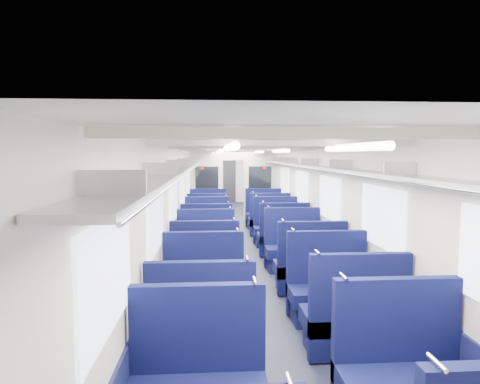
# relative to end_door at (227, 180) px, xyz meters

# --- Properties ---
(floor) EXTENTS (2.80, 18.00, 0.01)m
(floor) POSITION_rel_end_door_xyz_m (0.00, -8.94, -1.00)
(floor) COLOR black
(floor) RESTS_ON ground
(ceiling) EXTENTS (2.80, 18.00, 0.01)m
(ceiling) POSITION_rel_end_door_xyz_m (0.00, -8.94, 1.35)
(ceiling) COLOR silver
(ceiling) RESTS_ON wall_left
(wall_left) EXTENTS (0.02, 18.00, 2.35)m
(wall_left) POSITION_rel_end_door_xyz_m (-1.40, -8.94, 0.18)
(wall_left) COLOR beige
(wall_left) RESTS_ON floor
(dado_left) EXTENTS (0.03, 17.90, 0.70)m
(dado_left) POSITION_rel_end_door_xyz_m (-1.39, -8.94, -0.65)
(dado_left) COLOR #101236
(dado_left) RESTS_ON floor
(wall_right) EXTENTS (0.02, 18.00, 2.35)m
(wall_right) POSITION_rel_end_door_xyz_m (1.40, -8.94, 0.18)
(wall_right) COLOR beige
(wall_right) RESTS_ON floor
(dado_right) EXTENTS (0.03, 17.90, 0.70)m
(dado_right) POSITION_rel_end_door_xyz_m (1.39, -8.94, -0.65)
(dado_right) COLOR #101236
(dado_right) RESTS_ON floor
(wall_far) EXTENTS (2.80, 0.02, 2.35)m
(wall_far) POSITION_rel_end_door_xyz_m (0.00, 0.06, 0.18)
(wall_far) COLOR beige
(wall_far) RESTS_ON floor
(luggage_rack_left) EXTENTS (0.36, 17.40, 0.18)m
(luggage_rack_left) POSITION_rel_end_door_xyz_m (-1.21, -8.94, 0.97)
(luggage_rack_left) COLOR #B2B5BA
(luggage_rack_left) RESTS_ON wall_left
(luggage_rack_right) EXTENTS (0.36, 17.40, 0.18)m
(luggage_rack_right) POSITION_rel_end_door_xyz_m (1.21, -8.94, 0.97)
(luggage_rack_right) COLOR #B2B5BA
(luggage_rack_right) RESTS_ON wall_right
(windows) EXTENTS (2.78, 15.60, 0.75)m
(windows) POSITION_rel_end_door_xyz_m (0.00, -9.40, 0.42)
(windows) COLOR white
(windows) RESTS_ON wall_left
(ceiling_fittings) EXTENTS (2.70, 16.06, 0.11)m
(ceiling_fittings) POSITION_rel_end_door_xyz_m (0.00, -9.20, 1.29)
(ceiling_fittings) COLOR beige
(ceiling_fittings) RESTS_ON ceiling
(end_door) EXTENTS (0.75, 0.06, 2.00)m
(end_door) POSITION_rel_end_door_xyz_m (0.00, 0.00, 0.00)
(end_door) COLOR black
(end_door) RESTS_ON floor
(bulkhead) EXTENTS (2.80, 0.10, 2.35)m
(bulkhead) POSITION_rel_end_door_xyz_m (-0.00, -5.38, 0.23)
(bulkhead) COLOR beige
(bulkhead) RESTS_ON floor
(seat_3) EXTENTS (1.08, 0.60, 1.20)m
(seat_3) POSITION_rel_end_door_xyz_m (0.83, -15.97, -0.63)
(seat_3) COLOR #0D1140
(seat_3) RESTS_ON floor
(seat_4) EXTENTS (1.08, 0.60, 1.20)m
(seat_4) POSITION_rel_end_door_xyz_m (-0.83, -15.01, -0.63)
(seat_4) COLOR #0D1140
(seat_4) RESTS_ON floor
(seat_5) EXTENTS (1.08, 0.60, 1.20)m
(seat_5) POSITION_rel_end_door_xyz_m (0.83, -14.80, -0.63)
(seat_5) COLOR #0D1140
(seat_5) RESTS_ON floor
(seat_6) EXTENTS (1.08, 0.60, 1.20)m
(seat_6) POSITION_rel_end_door_xyz_m (-0.83, -13.76, -0.63)
(seat_6) COLOR #0D1140
(seat_6) RESTS_ON floor
(seat_7) EXTENTS (1.08, 0.60, 1.20)m
(seat_7) POSITION_rel_end_door_xyz_m (0.83, -13.81, -0.63)
(seat_7) COLOR #0D1140
(seat_7) RESTS_ON floor
(seat_8) EXTENTS (1.08, 0.60, 1.20)m
(seat_8) POSITION_rel_end_door_xyz_m (-0.83, -12.54, -0.63)
(seat_8) COLOR #0D1140
(seat_8) RESTS_ON floor
(seat_9) EXTENTS (1.08, 0.60, 1.20)m
(seat_9) POSITION_rel_end_door_xyz_m (0.83, -12.72, -0.63)
(seat_9) COLOR #0D1140
(seat_9) RESTS_ON floor
(seat_10) EXTENTS (1.08, 0.60, 1.20)m
(seat_10) POSITION_rel_end_door_xyz_m (-0.83, -11.46, -0.63)
(seat_10) COLOR #0D1140
(seat_10) RESTS_ON floor
(seat_11) EXTENTS (1.08, 0.60, 1.20)m
(seat_11) POSITION_rel_end_door_xyz_m (0.83, -11.37, -0.63)
(seat_11) COLOR #0D1140
(seat_11) RESTS_ON floor
(seat_12) EXTENTS (1.08, 0.60, 1.20)m
(seat_12) POSITION_rel_end_door_xyz_m (-0.83, -10.30, -0.63)
(seat_12) COLOR #0D1140
(seat_12) RESTS_ON floor
(seat_13) EXTENTS (1.08, 0.60, 1.20)m
(seat_13) POSITION_rel_end_door_xyz_m (0.83, -10.26, -0.63)
(seat_13) COLOR #0D1140
(seat_13) RESTS_ON floor
(seat_14) EXTENTS (1.08, 0.60, 1.20)m
(seat_14) POSITION_rel_end_door_xyz_m (-0.83, -9.15, -0.63)
(seat_14) COLOR #0D1140
(seat_14) RESTS_ON floor
(seat_15) EXTENTS (1.08, 0.60, 1.20)m
(seat_15) POSITION_rel_end_door_xyz_m (0.83, -9.22, -0.63)
(seat_15) COLOR #0D1140
(seat_15) RESTS_ON floor
(seat_16) EXTENTS (1.08, 0.60, 1.20)m
(seat_16) POSITION_rel_end_door_xyz_m (-0.83, -8.03, -0.63)
(seat_16) COLOR #0D1140
(seat_16) RESTS_ON floor
(seat_17) EXTENTS (1.08, 0.60, 1.20)m
(seat_17) POSITION_rel_end_door_xyz_m (0.83, -8.03, -0.63)
(seat_17) COLOR #0D1140
(seat_17) RESTS_ON floor
(seat_18) EXTENTS (1.08, 0.60, 1.20)m
(seat_18) POSITION_rel_end_door_xyz_m (-0.83, -6.87, -0.63)
(seat_18) COLOR #0D1140
(seat_18) RESTS_ON floor
(seat_19) EXTENTS (1.08, 0.60, 1.20)m
(seat_19) POSITION_rel_end_door_xyz_m (0.83, -6.85, -0.63)
(seat_19) COLOR #0D1140
(seat_19) RESTS_ON floor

